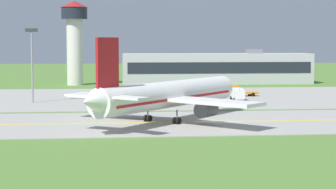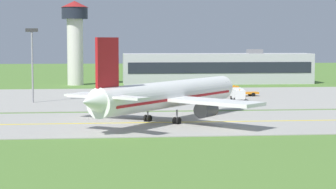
# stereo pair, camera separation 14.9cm
# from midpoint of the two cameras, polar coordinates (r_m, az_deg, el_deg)

# --- Properties ---
(ground_plane) EXTENTS (500.00, 500.00, 0.00)m
(ground_plane) POSITION_cam_midpoint_polar(r_m,az_deg,el_deg) (95.05, 4.16, -2.53)
(ground_plane) COLOR #517A33
(taxiway_strip) EXTENTS (240.00, 28.00, 0.10)m
(taxiway_strip) POSITION_cam_midpoint_polar(r_m,az_deg,el_deg) (95.05, 4.16, -2.50)
(taxiway_strip) COLOR #9E9B93
(taxiway_strip) RESTS_ON ground
(apron_pad) EXTENTS (140.00, 52.00, 0.10)m
(apron_pad) POSITION_cam_midpoint_polar(r_m,az_deg,el_deg) (137.93, 5.18, -0.21)
(apron_pad) COLOR #9E9B93
(apron_pad) RESTS_ON ground
(taxiway_centreline) EXTENTS (220.00, 0.60, 0.01)m
(taxiway_centreline) POSITION_cam_midpoint_polar(r_m,az_deg,el_deg) (95.04, 4.16, -2.47)
(taxiway_centreline) COLOR yellow
(taxiway_centreline) RESTS_ON taxiway_strip
(airplane_lead) EXTENTS (29.36, 33.23, 12.70)m
(airplane_lead) POSITION_cam_midpoint_polar(r_m,az_deg,el_deg) (94.49, -0.08, -0.04)
(airplane_lead) COLOR white
(airplane_lead) RESTS_ON ground
(service_truck_baggage) EXTENTS (6.58, 2.88, 2.59)m
(service_truck_baggage) POSITION_cam_midpoint_polar(r_m,az_deg,el_deg) (139.07, 6.42, 0.29)
(service_truck_baggage) COLOR orange
(service_truck_baggage) RESTS_ON ground
(service_truck_fuel) EXTENTS (2.55, 6.08, 2.60)m
(service_truck_fuel) POSITION_cam_midpoint_polar(r_m,az_deg,el_deg) (128.74, 6.29, 0.08)
(service_truck_fuel) COLOR silver
(service_truck_fuel) RESTS_ON ground
(terminal_building) EXTENTS (54.16, 10.21, 9.85)m
(terminal_building) POSITION_cam_midpoint_polar(r_m,az_deg,el_deg) (181.45, 4.47, 2.37)
(terminal_building) COLOR #B2B2B7
(terminal_building) RESTS_ON ground
(control_tower) EXTENTS (7.60, 7.60, 23.26)m
(control_tower) POSITION_cam_midpoint_polar(r_m,az_deg,el_deg) (176.43, -8.50, 5.46)
(control_tower) COLOR silver
(control_tower) RESTS_ON ground
(apron_light_mast) EXTENTS (2.40, 0.50, 14.70)m
(apron_light_mast) POSITION_cam_midpoint_polar(r_m,az_deg,el_deg) (126.52, -12.26, 3.45)
(apron_light_mast) COLOR gray
(apron_light_mast) RESTS_ON ground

